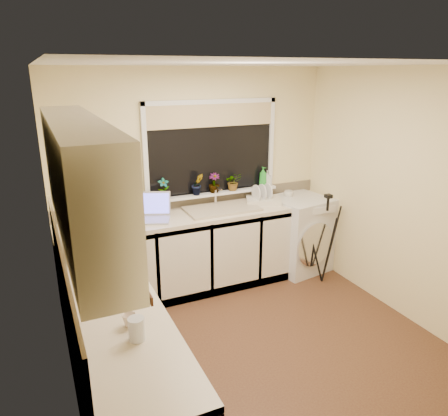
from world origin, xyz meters
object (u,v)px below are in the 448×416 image
microwave (96,234)px  glass_jug (137,329)px  soap_bottle_green (263,177)px  steel_jar (93,283)px  dish_rack (263,200)px  cup_back (289,194)px  cup_left (129,320)px  laptop (153,212)px  plant_a (164,189)px  soap_bottle_clear (267,178)px  washing_machine (299,234)px  plant_b (198,184)px  plant_d (233,182)px  plant_c (214,183)px  tripod (325,239)px  kettle (120,266)px

microwave → glass_jug: bearing=-178.2°
glass_jug → soap_bottle_green: 3.07m
steel_jar → microwave: 0.74m
dish_rack → cup_back: cup_back is taller
microwave → cup_left: bearing=-178.5°
glass_jug → laptop: bearing=72.1°
plant_a → soap_bottle_clear: bearing=0.8°
washing_machine → plant_b: plant_b is taller
plant_d → washing_machine: bearing=-18.0°
steel_jar → plant_d: 2.39m
plant_c → cup_left: size_ratio=2.59×
washing_machine → steel_jar: size_ratio=7.81×
tripod → cup_back: tripod is taller
kettle → dish_rack: kettle is taller
dish_rack → plant_d: (-0.32, 0.16, 0.23)m
cup_back → plant_c: bearing=172.8°
kettle → microwave: 0.64m
tripod → plant_b: bearing=136.7°
steel_jar → plant_c: 2.21m
tripod → glass_jug: 2.99m
dish_rack → soap_bottle_clear: (0.15, 0.18, 0.21)m
laptop → cup_back: (1.74, 0.06, -0.03)m
tripod → glass_jug: bearing=-164.3°
laptop → microwave: microwave is taller
microwave → soap_bottle_clear: soap_bottle_clear is taller
dish_rack → cup_left: bearing=-112.4°
dish_rack → plant_c: 0.63m
soap_bottle_clear → cup_back: soap_bottle_clear is taller
kettle → soap_bottle_clear: size_ratio=1.20×
plant_d → cup_left: 2.68m
washing_machine → soap_bottle_green: soap_bottle_green is taller
washing_machine → steel_jar: steel_jar is taller
kettle → soap_bottle_clear: soap_bottle_clear is taller
soap_bottle_green → tripod: bearing=-57.7°
plant_b → soap_bottle_green: 0.86m
plant_b → dish_rack: bearing=-11.4°
dish_rack → soap_bottle_clear: size_ratio=2.12×
cup_back → laptop: bearing=-178.1°
plant_c → tripod: bearing=-32.9°
plant_d → soap_bottle_clear: 0.47m
tripod → soap_bottle_clear: size_ratio=5.74×
steel_jar → plant_a: 1.82m
laptop → cup_left: 2.01m
cup_left → tripod: bearing=28.2°
tripod → steel_jar: size_ratio=9.13×
plant_c → soap_bottle_green: (0.65, -0.00, 0.01)m
steel_jar → cup_back: size_ratio=1.03×
dish_rack → soap_bottle_clear: 0.32m
plant_a → plant_d: 0.85m
dish_rack → plant_d: plant_d is taller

